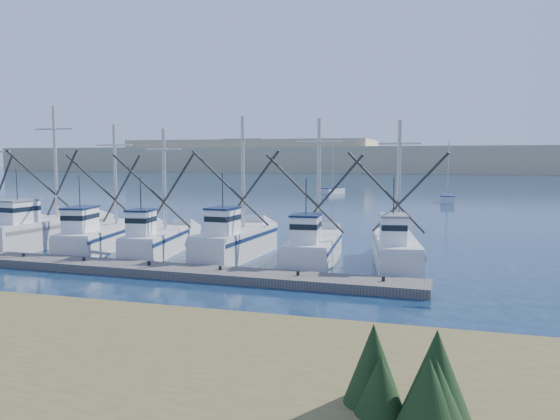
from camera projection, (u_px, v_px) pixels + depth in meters
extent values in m
plane|color=#0C1E34|center=(269.00, 318.00, 20.41)|extent=(500.00, 500.00, 0.00)
cube|color=#605A55|center=(116.00, 267.00, 28.79)|extent=(32.25, 2.98, 0.43)
cube|color=tan|center=(424.00, 160.00, 220.64)|extent=(360.00, 60.00, 10.00)
cube|color=silver|center=(43.00, 234.00, 36.75)|extent=(3.84, 8.94, 1.73)
cube|color=white|center=(18.00, 213.00, 34.47)|extent=(1.86, 2.30, 1.50)
cylinder|color=#B7B2A8|center=(55.00, 163.00, 37.70)|extent=(0.22, 0.22, 7.75)
cube|color=silver|center=(104.00, 239.00, 35.70)|extent=(3.79, 9.32, 1.37)
cube|color=white|center=(81.00, 221.00, 33.34)|extent=(1.72, 2.40, 1.50)
cylinder|color=#B7B2A8|center=(115.00, 175.00, 36.78)|extent=(0.22, 0.22, 6.80)
cube|color=silver|center=(157.00, 244.00, 33.30)|extent=(3.09, 6.91, 1.39)
cube|color=white|center=(141.00, 224.00, 31.53)|extent=(1.47, 1.79, 1.50)
cylinder|color=#B7B2A8|center=(164.00, 180.00, 34.02)|extent=(0.22, 0.22, 6.35)
cube|color=silver|center=(236.00, 245.00, 32.40)|extent=(2.86, 7.85, 1.62)
cube|color=white|center=(223.00, 223.00, 30.36)|extent=(1.46, 1.97, 1.50)
cylinder|color=#B7B2A8|center=(243.00, 173.00, 33.24)|extent=(0.22, 0.22, 6.84)
cube|color=silver|center=(314.00, 251.00, 30.94)|extent=(2.98, 7.55, 1.38)
cube|color=white|center=(306.00, 230.00, 28.99)|extent=(1.55, 1.90, 1.50)
cylinder|color=#B7B2A8|center=(319.00, 178.00, 31.74)|extent=(0.22, 0.22, 6.86)
cube|color=silver|center=(395.00, 253.00, 29.99)|extent=(3.37, 8.29, 1.48)
cube|color=white|center=(393.00, 231.00, 27.87)|extent=(1.53, 2.13, 1.50)
cylinder|color=#B7B2A8|center=(399.00, 179.00, 30.91)|extent=(0.22, 0.22, 6.60)
cube|color=silver|center=(447.00, 199.00, 72.63)|extent=(1.72, 5.55, 0.90)
cylinder|color=#B7B2A8|center=(448.00, 168.00, 72.53)|extent=(0.12, 0.12, 7.20)
cube|color=silver|center=(332.00, 191.00, 90.23)|extent=(3.50, 5.48, 0.90)
cylinder|color=#B7B2A8|center=(333.00, 166.00, 90.13)|extent=(0.12, 0.12, 7.20)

